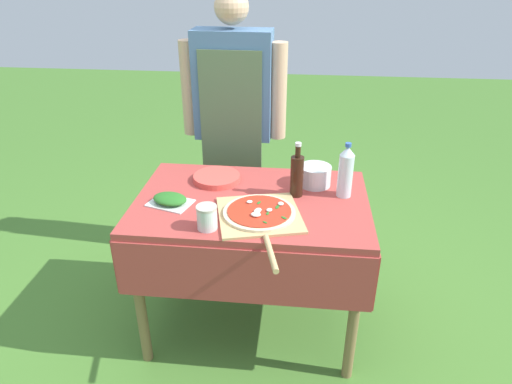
% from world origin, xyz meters
% --- Properties ---
extents(ground_plane, '(12.00, 12.00, 0.00)m').
position_xyz_m(ground_plane, '(0.00, 0.00, 0.00)').
color(ground_plane, '#477A2D').
extents(prep_table, '(1.14, 0.76, 0.78)m').
position_xyz_m(prep_table, '(0.00, 0.00, 0.67)').
color(prep_table, '#A83D38').
rests_on(prep_table, ground).
extents(person_cook, '(0.63, 0.22, 1.67)m').
position_xyz_m(person_cook, '(-0.19, 0.70, 0.99)').
color(person_cook, '#333D56').
rests_on(person_cook, ground).
extents(pizza_on_peel, '(0.44, 0.63, 0.05)m').
position_xyz_m(pizza_on_peel, '(0.06, -0.17, 0.80)').
color(pizza_on_peel, tan).
rests_on(pizza_on_peel, prep_table).
extents(oil_bottle, '(0.06, 0.06, 0.27)m').
position_xyz_m(oil_bottle, '(0.21, 0.06, 0.89)').
color(oil_bottle, black).
rests_on(oil_bottle, prep_table).
extents(water_bottle, '(0.07, 0.07, 0.27)m').
position_xyz_m(water_bottle, '(0.44, 0.09, 0.91)').
color(water_bottle, silver).
rests_on(water_bottle, prep_table).
extents(herb_container, '(0.23, 0.19, 0.05)m').
position_xyz_m(herb_container, '(-0.38, -0.08, 0.80)').
color(herb_container, silver).
rests_on(herb_container, prep_table).
extents(mixing_tub, '(0.16, 0.16, 0.10)m').
position_xyz_m(mixing_tub, '(0.30, 0.19, 0.83)').
color(mixing_tub, silver).
rests_on(mixing_tub, prep_table).
extents(plate_stack, '(0.25, 0.25, 0.03)m').
position_xyz_m(plate_stack, '(-0.20, 0.19, 0.80)').
color(plate_stack, '#DB4C42').
rests_on(plate_stack, prep_table).
extents(sauce_jar, '(0.09, 0.09, 0.11)m').
position_xyz_m(sauce_jar, '(-0.16, -0.28, 0.83)').
color(sauce_jar, silver).
rests_on(sauce_jar, prep_table).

